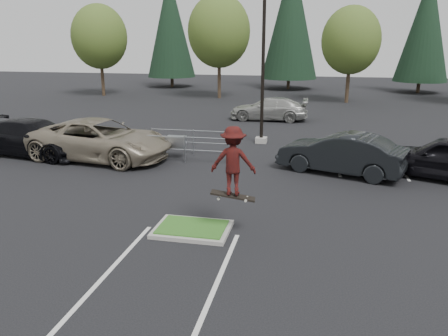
% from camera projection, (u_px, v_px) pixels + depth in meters
% --- Properties ---
extents(ground, '(120.00, 120.00, 0.00)m').
position_uv_depth(ground, '(192.00, 231.00, 12.89)').
color(ground, black).
rests_on(ground, ground).
extents(grass_median, '(2.20, 1.60, 0.16)m').
position_uv_depth(grass_median, '(192.00, 229.00, 12.87)').
color(grass_median, '#9E9A93').
rests_on(grass_median, ground).
extents(stall_lines, '(22.62, 17.60, 0.01)m').
position_uv_depth(stall_lines, '(201.00, 171.00, 18.82)').
color(stall_lines, silver).
rests_on(stall_lines, ground).
extents(light_pole, '(0.70, 0.60, 10.12)m').
position_uv_depth(light_pole, '(263.00, 58.00, 22.78)').
color(light_pole, '#9E9A93').
rests_on(light_pole, ground).
extents(decid_a, '(5.44, 5.44, 8.91)m').
position_uv_depth(decid_a, '(100.00, 39.00, 43.11)').
color(decid_a, '#38281C').
rests_on(decid_a, ground).
extents(decid_b, '(5.89, 5.89, 9.64)m').
position_uv_depth(decid_b, '(219.00, 34.00, 41.06)').
color(decid_b, '#38281C').
rests_on(decid_b, ground).
extents(decid_c, '(5.12, 5.12, 8.38)m').
position_uv_depth(decid_c, '(351.00, 42.00, 38.23)').
color(decid_c, '#38281C').
rests_on(decid_c, ground).
extents(conif_a, '(5.72, 5.72, 13.00)m').
position_uv_depth(conif_a, '(170.00, 26.00, 51.24)').
color(conif_a, '#38281C').
rests_on(conif_a, ground).
extents(conif_b, '(6.38, 6.38, 14.50)m').
position_uv_depth(conif_b, '(291.00, 18.00, 48.71)').
color(conif_b, '#38281C').
rests_on(conif_b, ground).
extents(conif_c, '(5.50, 5.50, 12.50)m').
position_uv_depth(conif_c, '(426.00, 26.00, 45.26)').
color(conif_c, '#38281C').
rests_on(conif_c, ground).
extents(cart_corral, '(4.41, 1.63, 1.24)m').
position_uv_depth(cart_corral, '(179.00, 142.00, 20.76)').
color(cart_corral, '#92969A').
rests_on(cart_corral, ground).
extents(skateboarder, '(1.30, 0.79, 2.12)m').
position_uv_depth(skateboarder, '(233.00, 161.00, 12.10)').
color(skateboarder, black).
rests_on(skateboarder, ground).
extents(car_l_tan, '(7.13, 3.94, 1.89)m').
position_uv_depth(car_l_tan, '(100.00, 139.00, 20.49)').
color(car_l_tan, gray).
rests_on(car_l_tan, ground).
extents(car_l_black, '(6.35, 3.37, 1.75)m').
position_uv_depth(car_l_black, '(34.00, 138.00, 21.21)').
color(car_l_black, black).
rests_on(car_l_black, ground).
extents(car_r_charc, '(5.52, 3.40, 1.72)m').
position_uv_depth(car_r_charc, '(341.00, 153.00, 18.32)').
color(car_r_charc, black).
rests_on(car_r_charc, ground).
extents(car_r_black, '(5.62, 3.93, 1.78)m').
position_uv_depth(car_r_black, '(448.00, 158.00, 17.48)').
color(car_r_black, black).
rests_on(car_r_black, ground).
extents(car_far_silver, '(5.45, 2.28, 1.57)m').
position_uv_depth(car_far_silver, '(269.00, 109.00, 30.72)').
color(car_far_silver, '#ACACA6').
rests_on(car_far_silver, ground).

